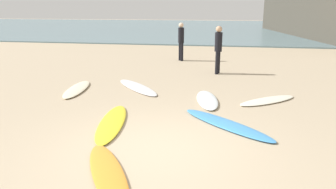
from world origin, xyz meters
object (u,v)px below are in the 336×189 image
object	(u,v)px
beachgoer_mid	(218,47)
surfboard_5	(77,89)
surfboard_1	(137,87)
surfboard_2	(112,123)
surfboard_4	(226,124)
beachgoer_near	(181,40)
surfboard_6	(207,100)
surfboard_0	(108,173)
surfboard_3	(268,100)

from	to	relation	value
beachgoer_mid	surfboard_5	bearing A→B (deg)	-39.19
surfboard_1	surfboard_2	size ratio (longest dim) A/B	1.00
surfboard_4	beachgoer_mid	world-z (taller)	beachgoer_mid
surfboard_1	beachgoer_near	xyz separation A→B (m)	(0.57, 5.72, 0.98)
surfboard_6	beachgoer_near	distance (m)	7.09
surfboard_0	surfboard_1	distance (m)	5.58
surfboard_3	surfboard_0	bearing A→B (deg)	-71.88
surfboard_1	surfboard_4	bearing A→B (deg)	-85.59
surfboard_6	beachgoer_mid	bearing A→B (deg)	-101.44
surfboard_0	beachgoer_mid	distance (m)	8.48
beachgoer_mid	surfboard_0	bearing A→B (deg)	2.35
surfboard_1	surfboard_4	distance (m)	4.09
surfboard_2	beachgoer_mid	size ratio (longest dim) A/B	1.38
surfboard_2	surfboard_4	world-z (taller)	same
beachgoer_near	surfboard_3	bearing A→B (deg)	-7.23
surfboard_2	surfboard_5	size ratio (longest dim) A/B	1.13
beachgoer_near	beachgoer_mid	xyz separation A→B (m)	(1.87, -2.89, 0.02)
surfboard_5	beachgoer_mid	xyz separation A→B (m)	(4.22, 3.44, 0.99)
surfboard_1	beachgoer_near	world-z (taller)	beachgoer_near
surfboard_0	surfboard_4	bearing A→B (deg)	24.84
beachgoer_near	surfboard_6	bearing A→B (deg)	-20.27
surfboard_0	surfboard_3	bearing A→B (deg)	28.03
surfboard_1	surfboard_5	world-z (taller)	surfboard_5
beachgoer_near	surfboard_4	bearing A→B (deg)	-19.84
surfboard_5	beachgoer_near	bearing A→B (deg)	59.76
surfboard_2	surfboard_6	xyz separation A→B (m)	(1.96, 2.22, 0.01)
surfboard_1	surfboard_6	distance (m)	2.55
surfboard_6	surfboard_4	bearing A→B (deg)	96.75
surfboard_1	beachgoer_near	bearing A→B (deg)	44.42
surfboard_3	surfboard_4	bearing A→B (deg)	-67.73
surfboard_4	beachgoer_near	size ratio (longest dim) A/B	1.43
surfboard_0	beachgoer_mid	bearing A→B (deg)	50.46
surfboard_0	surfboard_6	distance (m)	4.57
beachgoer_mid	surfboard_3	bearing A→B (deg)	34.29
surfboard_5	surfboard_3	bearing A→B (deg)	-11.90
surfboard_3	beachgoer_near	bearing A→B (deg)	167.24
surfboard_0	beachgoer_near	xyz separation A→B (m)	(-0.51, 11.20, 0.98)
surfboard_5	surfboard_4	bearing A→B (deg)	-36.40
surfboard_2	beachgoer_near	xyz separation A→B (m)	(0.22, 9.02, 0.98)
surfboard_1	beachgoer_near	size ratio (longest dim) A/B	1.41
surfboard_1	surfboard_6	xyz separation A→B (m)	(2.31, -1.08, 0.01)
surfboard_0	beachgoer_near	size ratio (longest dim) A/B	1.23
surfboard_4	surfboard_5	bearing A→B (deg)	105.80
surfboard_3	beachgoer_near	world-z (taller)	beachgoer_near
surfboard_2	beachgoer_mid	bearing A→B (deg)	-119.09
surfboard_0	surfboard_3	world-z (taller)	surfboard_0
surfboard_5	surfboard_0	bearing A→B (deg)	-69.37
surfboard_0	surfboard_3	xyz separation A→B (m)	(2.88, 4.66, -0.00)
surfboard_0	beachgoer_mid	size ratio (longest dim) A/B	1.22
surfboard_5	surfboard_6	bearing A→B (deg)	-16.42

